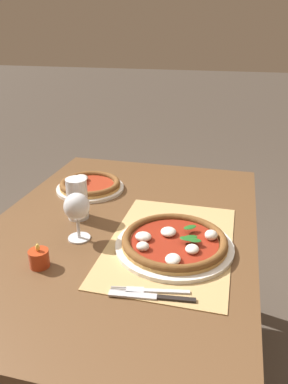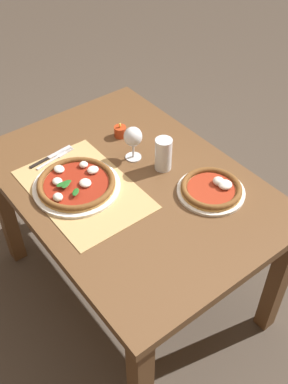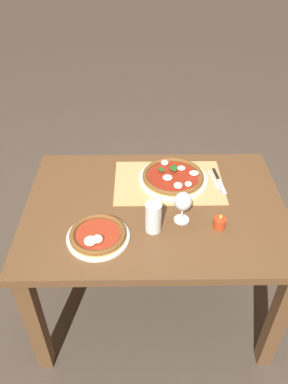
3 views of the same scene
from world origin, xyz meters
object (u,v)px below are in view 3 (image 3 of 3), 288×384
at_px(pizza_near, 173,177).
at_px(knife, 219,181).
at_px(votive_candle, 220,223).
at_px(pizza_far, 98,235).
at_px(wine_glass, 183,202).
at_px(fork, 215,182).
at_px(pint_glass, 153,218).

xyz_separation_m(pizza_near, knife, (-0.24, 0.01, -0.02)).
relative_size(pizza_near, votive_candle, 4.92).
relative_size(pizza_far, wine_glass, 1.76).
relative_size(pizza_far, fork, 1.37).
relative_size(knife, votive_candle, 2.99).
bearing_deg(fork, votive_candle, 83.77).
xyz_separation_m(pizza_far, fork, (-0.57, -0.39, -0.01)).
xyz_separation_m(pint_glass, knife, (-0.35, -0.34, -0.06)).
distance_m(pizza_near, pint_glass, 0.38).
relative_size(wine_glass, fork, 0.78).
bearing_deg(pizza_near, fork, 173.37).
distance_m(fork, votive_candle, 0.32).
height_order(pizza_far, knife, pizza_far).
xyz_separation_m(pizza_far, knife, (-0.59, -0.40, -0.01)).
distance_m(pizza_near, votive_candle, 0.39).
bearing_deg(fork, knife, -152.79).
xyz_separation_m(pizza_near, wine_glass, (-0.02, 0.30, 0.08)).
bearing_deg(pint_glass, knife, -135.68).
distance_m(pizza_far, pint_glass, 0.25).
bearing_deg(fork, pizza_near, -6.63).
height_order(pint_glass, votive_candle, pint_glass).
bearing_deg(pizza_near, knife, 176.57).
bearing_deg(votive_candle, pizza_near, -62.55).
bearing_deg(knife, fork, 27.21).
bearing_deg(pint_glass, pizza_far, 12.64).
bearing_deg(votive_candle, pizza_far, 6.90).
xyz_separation_m(pizza_near, votive_candle, (-0.18, 0.35, 0.00)).
relative_size(pizza_far, votive_candle, 3.80).
bearing_deg(votive_candle, knife, -99.60).
bearing_deg(pizza_far, fork, -145.87).
height_order(pizza_near, fork, pizza_near).
height_order(pizza_far, pint_glass, pint_glass).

